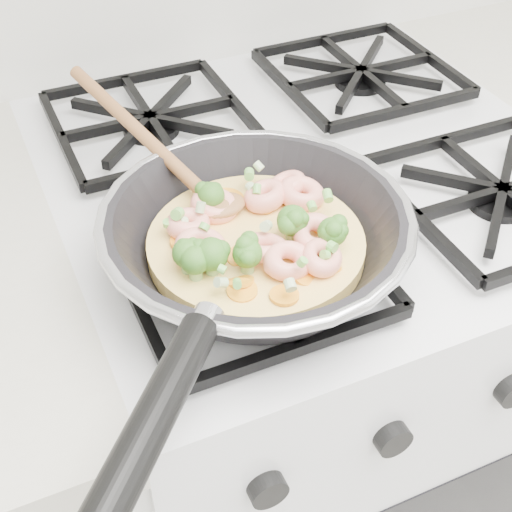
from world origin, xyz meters
name	(u,v)px	position (x,y,z in m)	size (l,w,h in m)	color
stove	(299,399)	(0.00, 1.70, 0.46)	(0.60, 0.60, 0.92)	silver
skillet	(253,238)	(-0.15, 1.55, 0.96)	(0.37, 0.53, 0.10)	black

